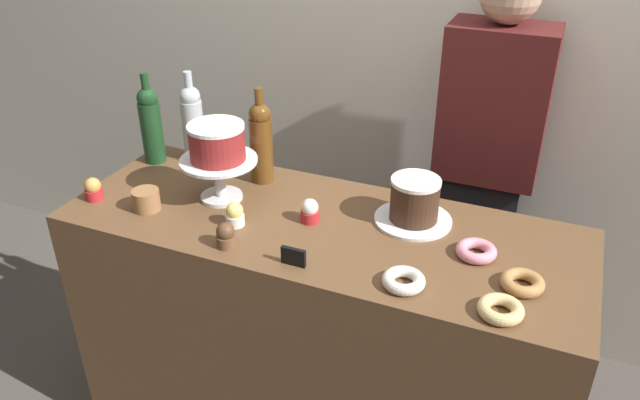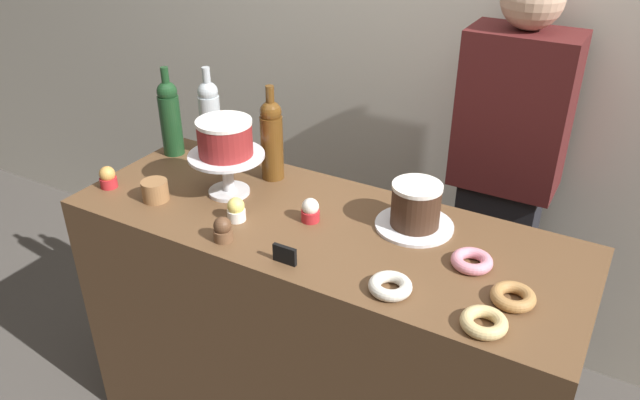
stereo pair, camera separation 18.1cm
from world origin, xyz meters
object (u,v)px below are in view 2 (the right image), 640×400
(cupcake_chocolate, at_px, (223,230))
(cupcake_caramel, at_px, (108,178))
(donut_pink, at_px, (472,261))
(wine_bottle_green, at_px, (170,116))
(donut_sugar, at_px, (390,286))
(cupcake_vanilla, at_px, (311,210))
(chocolate_round_cake, at_px, (416,205))
(price_sign_chalkboard, at_px, (285,255))
(cookie_stack, at_px, (155,191))
(wine_bottle_amber, at_px, (272,138))
(cake_stand_pedestal, at_px, (227,167))
(barista_figure, at_px, (502,186))
(white_layer_cake, at_px, (225,137))
(wine_bottle_clear, at_px, (210,117))
(cupcake_lemon, at_px, (236,210))
(donut_maple, at_px, (513,297))
(donut_glazed, at_px, (484,322))

(cupcake_chocolate, bearing_deg, cupcake_caramel, 172.25)
(cupcake_caramel, bearing_deg, donut_pink, 7.35)
(wine_bottle_green, distance_m, donut_sugar, 1.10)
(wine_bottle_green, distance_m, cupcake_vanilla, 0.71)
(chocolate_round_cake, relative_size, price_sign_chalkboard, 2.10)
(cookie_stack, bearing_deg, donut_pink, 8.14)
(donut_pink, bearing_deg, donut_sugar, -125.09)
(cupcake_chocolate, bearing_deg, donut_sugar, 1.90)
(cookie_stack, height_order, price_sign_chalkboard, cookie_stack)
(chocolate_round_cake, distance_m, cupcake_caramel, 1.01)
(wine_bottle_amber, bearing_deg, cupcake_vanilla, -35.42)
(chocolate_round_cake, xyz_separation_m, cupcake_vanilla, (-0.29, -0.12, -0.04))
(wine_bottle_amber, height_order, cupcake_caramel, wine_bottle_amber)
(donut_pink, bearing_deg, wine_bottle_green, 172.32)
(cake_stand_pedestal, xyz_separation_m, wine_bottle_green, (-0.36, 0.15, 0.05))
(wine_bottle_amber, xyz_separation_m, barista_figure, (0.67, 0.48, -0.23))
(white_layer_cake, xyz_separation_m, donut_sugar, (0.67, -0.22, -0.18))
(cake_stand_pedestal, height_order, wine_bottle_clear, wine_bottle_clear)
(cupcake_chocolate, xyz_separation_m, cupcake_lemon, (-0.03, 0.11, 0.00))
(cake_stand_pedestal, height_order, donut_pink, cake_stand_pedestal)
(donut_maple, bearing_deg, cupcake_caramel, -177.65)
(barista_figure, bearing_deg, donut_pink, -82.97)
(cupcake_caramel, bearing_deg, chocolate_round_cake, 15.13)
(wine_bottle_green, xyz_separation_m, donut_maple, (1.31, -0.26, -0.13))
(donut_sugar, distance_m, cookie_stack, 0.85)
(cupcake_caramel, bearing_deg, cookie_stack, 3.34)
(cupcake_vanilla, distance_m, cookie_stack, 0.51)
(chocolate_round_cake, bearing_deg, cupcake_chocolate, -143.20)
(donut_maple, bearing_deg, cake_stand_pedestal, 173.48)
(white_layer_cake, relative_size, chocolate_round_cake, 1.19)
(white_layer_cake, xyz_separation_m, cupcake_caramel, (-0.37, -0.16, -0.16))
(cupcake_vanilla, relative_size, price_sign_chalkboard, 1.06)
(chocolate_round_cake, xyz_separation_m, wine_bottle_green, (-0.97, 0.05, 0.07))
(cake_stand_pedestal, distance_m, cupcake_vanilla, 0.32)
(donut_pink, distance_m, cookie_stack, 1.00)
(white_layer_cake, bearing_deg, barista_figure, 41.52)
(cupcake_lemon, xyz_separation_m, cookie_stack, (-0.30, -0.03, -0.00))
(chocolate_round_cake, relative_size, barista_figure, 0.09)
(cupcake_vanilla, bearing_deg, cookie_stack, -164.71)
(wine_bottle_green, relative_size, barista_figure, 0.20)
(white_layer_cake, distance_m, cupcake_caramel, 0.44)
(donut_pink, bearing_deg, chocolate_round_cake, 151.99)
(cupcake_chocolate, relative_size, barista_figure, 0.05)
(white_layer_cake, height_order, cookie_stack, white_layer_cake)
(white_layer_cake, relative_size, cupcake_caramel, 2.36)
(cake_stand_pedestal, distance_m, wine_bottle_clear, 0.33)
(cake_stand_pedestal, bearing_deg, cupcake_vanilla, -2.89)
(cake_stand_pedestal, distance_m, donut_glazed, 0.95)
(cupcake_vanilla, relative_size, barista_figure, 0.05)
(chocolate_round_cake, distance_m, cupcake_chocolate, 0.56)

